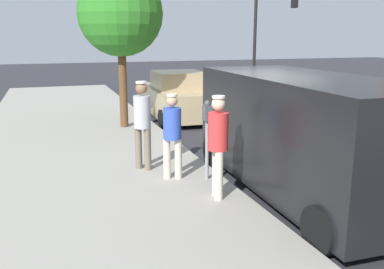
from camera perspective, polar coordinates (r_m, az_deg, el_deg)
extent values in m
plane|color=#2D2D33|center=(9.39, 7.70, -4.27)|extent=(80.00, 80.00, 0.00)
cube|color=#9E998E|center=(8.44, -14.13, -6.05)|extent=(5.00, 32.00, 0.15)
cylinder|color=gray|center=(7.85, 2.07, -2.14)|extent=(0.07, 0.07, 1.15)
cube|color=#4C4C51|center=(7.69, 2.11, 3.00)|extent=(0.14, 0.18, 0.28)
sphere|color=#47474C|center=(7.66, 2.12, 4.25)|extent=(0.12, 0.12, 0.12)
cylinder|color=#726656|center=(8.60, -7.34, -1.83)|extent=(0.14, 0.14, 0.87)
cylinder|color=#726656|center=(8.49, -6.10, -2.01)|extent=(0.14, 0.14, 0.87)
cylinder|color=#B7B7B7|center=(8.38, -6.87, 3.11)|extent=(0.34, 0.34, 0.65)
sphere|color=#8C6647|center=(8.31, -6.96, 6.32)|extent=(0.24, 0.24, 0.24)
cylinder|color=silver|center=(8.30, -6.98, 7.13)|extent=(0.22, 0.22, 0.04)
cylinder|color=beige|center=(7.96, -3.47, -3.31)|extent=(0.14, 0.14, 0.78)
cylinder|color=beige|center=(7.94, -1.89, -3.35)|extent=(0.14, 0.14, 0.78)
cylinder|color=blue|center=(7.78, -2.73, 1.51)|extent=(0.34, 0.34, 0.59)
sphere|color=tan|center=(7.71, -2.77, 4.64)|extent=(0.21, 0.21, 0.21)
cylinder|color=silver|center=(7.69, -2.78, 5.42)|extent=(0.20, 0.20, 0.04)
cylinder|color=beige|center=(6.92, 3.70, -5.68)|extent=(0.14, 0.14, 0.83)
cylinder|color=beige|center=(7.12, 3.32, -5.12)|extent=(0.14, 0.14, 0.83)
cylinder|color=red|center=(6.82, 3.59, 0.43)|extent=(0.34, 0.34, 0.63)
sphere|color=beige|center=(6.73, 3.65, 4.21)|extent=(0.23, 0.23, 0.23)
cylinder|color=silver|center=(6.72, 3.66, 5.17)|extent=(0.21, 0.21, 0.04)
cube|color=black|center=(7.69, 14.96, 0.48)|extent=(2.16, 5.26, 1.96)
cube|color=black|center=(9.74, 7.39, 5.79)|extent=(1.84, 0.14, 0.88)
cylinder|color=black|center=(9.26, 2.86, -2.22)|extent=(0.24, 0.69, 0.68)
cylinder|color=black|center=(10.06, 13.06, -1.30)|extent=(0.24, 0.69, 0.68)
cylinder|color=black|center=(5.83, 17.32, -12.44)|extent=(0.24, 0.69, 0.68)
cube|color=tan|center=(14.75, -2.11, 4.67)|extent=(2.05, 4.49, 0.89)
cube|color=tan|center=(14.45, -1.92, 7.46)|extent=(1.70, 2.06, 0.60)
cylinder|color=black|center=(16.22, -6.49, 4.28)|extent=(0.25, 0.61, 0.60)
cylinder|color=black|center=(16.59, -0.61, 4.56)|extent=(0.25, 0.61, 0.60)
cylinder|color=black|center=(13.03, -4.00, 2.13)|extent=(0.25, 0.61, 0.60)
cylinder|color=black|center=(13.49, 3.17, 2.52)|extent=(0.25, 0.61, 0.60)
cylinder|color=black|center=(21.70, 8.60, 12.56)|extent=(0.16, 0.16, 5.20)
cube|color=black|center=(22.88, 13.91, 17.51)|extent=(0.24, 0.32, 0.80)
sphere|color=yellow|center=(23.02, 13.67, 17.49)|extent=(0.17, 0.17, 0.17)
sphere|color=green|center=(23.00, 13.64, 16.87)|extent=(0.17, 0.17, 0.17)
cylinder|color=brown|center=(12.60, -9.44, 6.56)|extent=(0.24, 0.24, 2.45)
sphere|color=#308126|center=(12.53, -9.81, 16.05)|extent=(2.44, 2.44, 2.44)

